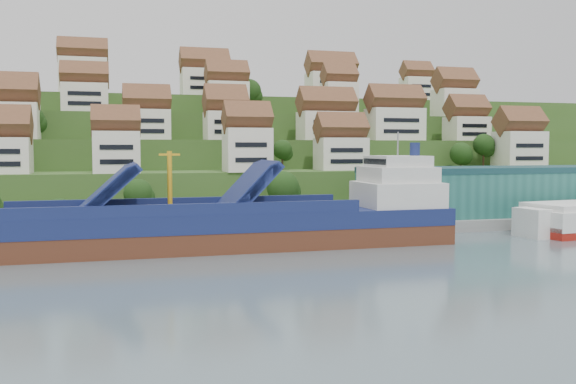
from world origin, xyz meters
name	(u,v)px	position (x,y,z in m)	size (l,w,h in m)	color
ground	(285,247)	(0.00, 0.00, 0.00)	(300.00, 300.00, 0.00)	slate
quay	(363,226)	(20.00, 15.00, 1.10)	(180.00, 14.00, 2.20)	gray
hillside	(197,165)	(0.00, 103.55, 10.66)	(260.00, 128.00, 31.00)	#2D4C1E
hillside_village	(214,113)	(-1.27, 61.97, 24.93)	(156.61, 63.02, 29.77)	white
hillside_trees	(191,149)	(-9.55, 42.79, 15.96)	(144.46, 62.36, 32.40)	#204216
warehouse	(502,191)	(52.00, 17.00, 7.20)	(60.00, 15.00, 10.00)	#276A62
flagpole	(365,198)	(18.11, 10.00, 6.88)	(1.28, 0.16, 8.00)	gray
cargo_ship	(213,227)	(-11.56, 1.42, 3.52)	(84.35, 13.33, 18.78)	#562B1A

